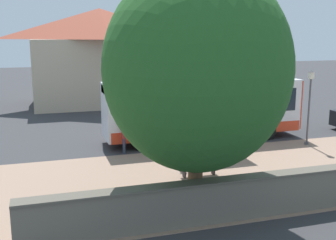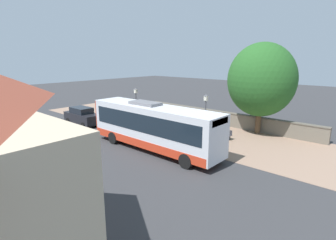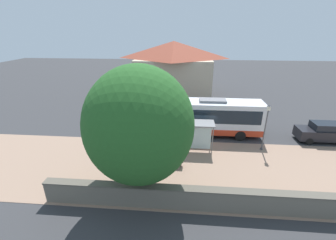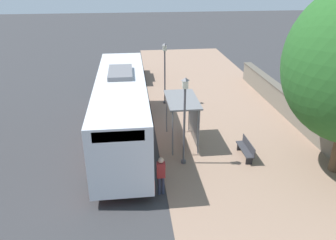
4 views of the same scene
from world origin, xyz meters
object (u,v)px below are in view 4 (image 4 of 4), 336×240
object	(u,v)px
bus_shelter	(185,107)
bench	(246,149)
bus	(122,108)
parked_car_behind_bus	(132,68)
pedestrian	(161,173)
street_lamp_near	(185,115)
street_lamp_far	(165,69)

from	to	relation	value
bus_shelter	bench	world-z (taller)	bus_shelter
bus	parked_car_behind_bus	distance (m)	11.34
pedestrian	street_lamp_near	distance (m)	3.01
bus	street_lamp_far	distance (m)	5.85
parked_car_behind_bus	bench	bearing A→B (deg)	111.18
pedestrian	street_lamp_far	size ratio (longest dim) A/B	0.42
bus	street_lamp_near	distance (m)	4.06
bus	pedestrian	size ratio (longest dim) A/B	6.59
street_lamp_far	bus_shelter	bearing A→B (deg)	94.11
bus	bench	bearing A→B (deg)	156.59
bus_shelter	street_lamp_near	distance (m)	2.22
bus	bus_shelter	world-z (taller)	bus
street_lamp_near	street_lamp_far	xyz separation A→B (m)	(0.04, -7.89, -0.06)
street_lamp_far	parked_car_behind_bus	xyz separation A→B (m)	(2.19, -6.18, -1.59)
bus	bench	distance (m)	6.71
bus_shelter	pedestrian	xyz separation A→B (m)	(1.67, 4.37, -1.03)
street_lamp_near	parked_car_behind_bus	xyz separation A→B (m)	(2.23, -14.08, -1.65)
bench	street_lamp_near	bearing A→B (deg)	3.53
bus_shelter	pedestrian	world-z (taller)	bus_shelter
street_lamp_far	bus	bearing A→B (deg)	60.96
bus	bench	size ratio (longest dim) A/B	6.78
bus	pedestrian	world-z (taller)	bus
pedestrian	street_lamp_near	world-z (taller)	street_lamp_near
bus_shelter	pedestrian	bearing A→B (deg)	69.05
bus	bus_shelter	size ratio (longest dim) A/B	3.94
bench	parked_car_behind_bus	bearing A→B (deg)	-68.82
pedestrian	parked_car_behind_bus	bearing A→B (deg)	-86.75
pedestrian	street_lamp_far	bearing A→B (deg)	-97.08
bus_shelter	pedestrian	distance (m)	4.79
bus_shelter	pedestrian	size ratio (longest dim) A/B	1.67
bus_shelter	street_lamp_far	bearing A→B (deg)	-85.89
street_lamp_near	street_lamp_far	bearing A→B (deg)	-89.70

